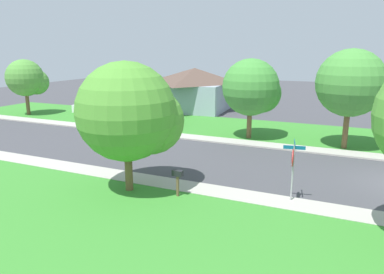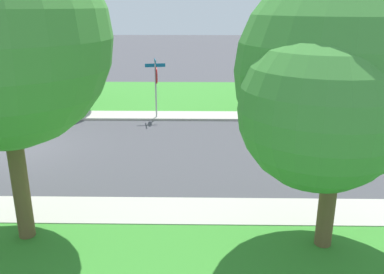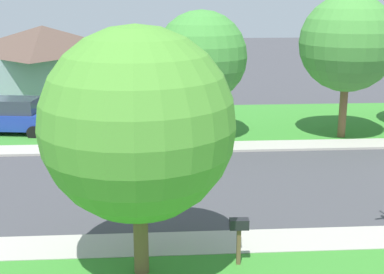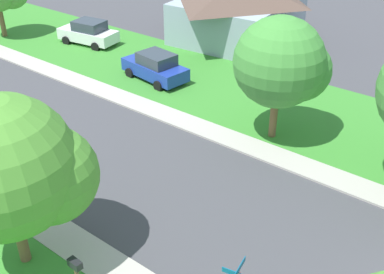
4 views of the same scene
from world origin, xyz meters
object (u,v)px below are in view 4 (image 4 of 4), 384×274
Objects in this scene: mailbox at (76,268)px; car_white_near_corner at (89,33)px; tree_across_left at (16,169)px; house_right_setback at (238,7)px; car_blue_driveway_right at (155,67)px; tree_sidewalk_mid at (284,64)px.

car_white_near_corner is at bearing 47.47° from mailbox.
tree_across_left is 24.10m from house_right_setback.
tree_sidewalk_mid reaches higher than car_blue_driveway_right.
car_white_near_corner is 3.45× the size of mailbox.
tree_sidewalk_mid is 14.34m from house_right_setback.
tree_sidewalk_mid is at bearing -138.91° from house_right_setback.
mailbox is (-15.54, -16.94, 0.14)m from car_white_near_corner.
car_blue_driveway_right is at bearing -102.93° from car_white_near_corner.
mailbox is at bearing -90.54° from tree_across_left.
tree_sidewalk_mid reaches higher than house_right_setback.
tree_sidewalk_mid reaches higher than mailbox.
mailbox is at bearing 179.00° from tree_sidewalk_mid.
car_white_near_corner is 17.69m from tree_sidewalk_mid.
car_blue_driveway_right is 16.35m from mailbox.
car_white_near_corner is 22.99m from mailbox.
mailbox is at bearing -158.34° from house_right_setback.
house_right_setback is 7.29× the size of mailbox.
tree_across_left is at bearing -136.60° from car_white_near_corner.
tree_across_left is (-12.30, 2.48, -0.06)m from tree_sidewalk_mid.
tree_across_left reaches higher than tree_sidewalk_mid.
car_white_near_corner is 0.47× the size of house_right_setback.
car_blue_driveway_right is at bearing -178.50° from house_right_setback.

